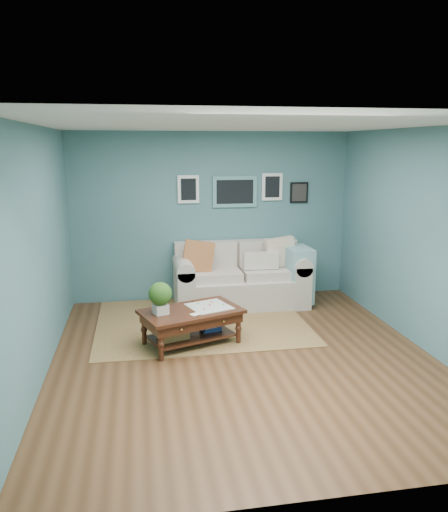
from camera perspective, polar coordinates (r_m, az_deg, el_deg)
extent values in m
plane|color=brown|center=(6.09, 2.25, -11.48)|extent=(5.00, 5.00, 0.00)
plane|color=white|center=(5.57, 2.49, 14.79)|extent=(5.00, 5.00, 0.00)
cube|color=#426B70|center=(8.11, -1.38, 4.52)|extent=(4.50, 0.02, 2.70)
cube|color=#426B70|center=(3.36, 11.46, -7.33)|extent=(4.50, 0.02, 2.70)
cube|color=#426B70|center=(5.66, -20.51, 0.21)|extent=(0.02, 5.00, 2.70)
cube|color=#426B70|center=(6.53, 22.05, 1.65)|extent=(0.02, 5.00, 2.70)
cube|color=#589394|center=(8.10, 1.24, 7.36)|extent=(0.72, 0.03, 0.50)
cube|color=black|center=(8.08, 1.26, 7.35)|extent=(0.60, 0.01, 0.38)
cube|color=white|center=(7.98, -4.09, 7.62)|extent=(0.34, 0.03, 0.44)
cube|color=white|center=(8.23, 5.52, 7.88)|extent=(0.34, 0.03, 0.44)
cube|color=black|center=(8.38, 8.57, 7.19)|extent=(0.30, 0.03, 0.34)
cube|color=brown|center=(7.22, -2.64, -7.52)|extent=(2.93, 2.34, 0.01)
cube|color=beige|center=(7.92, 1.86, -4.01)|extent=(1.53, 0.95, 0.45)
cube|color=beige|center=(8.14, 1.37, -0.02)|extent=(2.00, 0.24, 0.52)
cube|color=beige|center=(7.76, -4.62, -3.56)|extent=(0.26, 0.95, 0.67)
cube|color=beige|center=(8.11, 8.07, -2.94)|extent=(0.26, 0.95, 0.67)
cylinder|color=beige|center=(7.68, -4.66, -1.17)|extent=(0.28, 0.95, 0.28)
cylinder|color=beige|center=(8.03, 8.14, -0.64)|extent=(0.28, 0.95, 0.28)
cube|color=beige|center=(7.71, -1.01, -2.19)|extent=(0.78, 0.60, 0.14)
cube|color=beige|center=(7.87, 4.90, -1.92)|extent=(0.78, 0.60, 0.14)
cube|color=beige|center=(7.93, -1.35, 0.20)|extent=(0.78, 0.13, 0.39)
cube|color=beige|center=(8.09, 4.39, 0.41)|extent=(0.78, 0.13, 0.39)
cube|color=#BA5A2F|center=(7.61, -2.95, -0.01)|extent=(0.52, 0.19, 0.51)
cube|color=#F3E0CE|center=(7.94, 6.43, 0.46)|extent=(0.51, 0.19, 0.50)
cube|color=beige|center=(7.75, 4.23, -0.53)|extent=(0.54, 0.13, 0.26)
cube|color=#8CC1C4|center=(7.95, 8.39, -2.06)|extent=(0.37, 0.59, 0.86)
cube|color=black|center=(6.32, -3.78, -6.33)|extent=(1.39, 1.08, 0.04)
cube|color=black|center=(6.35, -3.77, -7.03)|extent=(1.29, 0.98, 0.12)
cube|color=black|center=(6.43, -3.73, -9.07)|extent=(1.16, 0.85, 0.03)
sphere|color=gold|center=(5.95, -4.88, -8.40)|extent=(0.03, 0.03, 0.03)
sphere|color=gold|center=(6.20, -0.03, -7.50)|extent=(0.03, 0.03, 0.03)
cylinder|color=black|center=(5.96, -7.24, -9.95)|extent=(0.06, 0.06, 0.42)
cylinder|color=black|center=(6.41, 1.66, -8.23)|extent=(0.06, 0.06, 0.42)
cylinder|color=black|center=(6.44, -9.13, -8.26)|extent=(0.06, 0.06, 0.42)
cylinder|color=black|center=(6.85, -0.73, -6.81)|extent=(0.06, 0.06, 0.42)
cube|color=beige|center=(6.19, -7.25, -6.02)|extent=(0.21, 0.21, 0.12)
sphere|color=#264915|center=(6.13, -7.30, -4.30)|extent=(0.29, 0.29, 0.29)
cube|color=silver|center=(6.42, -1.72, -5.78)|extent=(0.63, 0.63, 0.01)
cube|color=#AD8252|center=(6.29, -5.87, -8.49)|extent=(0.41, 0.35, 0.20)
cube|color=#24438E|center=(6.54, -1.55, -8.00)|extent=(0.29, 0.26, 0.11)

